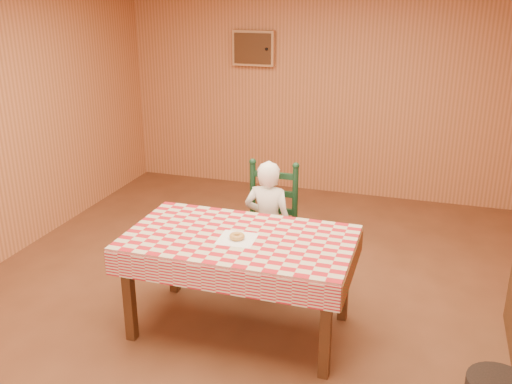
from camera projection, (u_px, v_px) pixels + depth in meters
The scene contains 7 objects.
ground at pixel (249, 310), 4.60m from camera, with size 6.00×6.00×0.00m, color brown.
cabin_walls at pixel (269, 73), 4.45m from camera, with size 5.10×6.05×2.65m.
dining_table at pixel (239, 247), 4.13m from camera, with size 1.66×0.96×0.77m.
ladder_chair at pixel (270, 228), 4.90m from camera, with size 0.44×0.40×1.08m.
seated_child at pixel (268, 224), 4.83m from camera, with size 0.41×0.27×1.12m, color white.
napkin at pixel (237, 239), 4.06m from camera, with size 0.26×0.26×0.00m, color white.
donut at pixel (237, 236), 4.05m from camera, with size 0.11×0.11×0.04m, color #BC8B43.
Camera 1 is at (1.27, -3.79, 2.48)m, focal length 40.00 mm.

